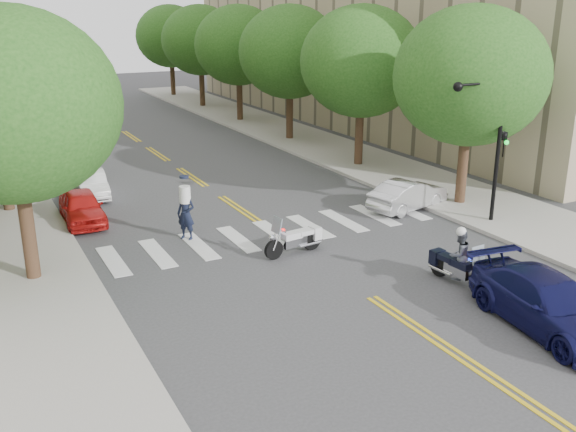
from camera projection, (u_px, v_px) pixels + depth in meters
ground at (372, 298)px, 19.22m from camera, size 140.00×140.00×0.00m
sidewalk_right at (299, 138)px, 41.89m from camera, size 5.00×60.00×0.15m
tree_l_0 at (11, 106)px, 18.65m from camera, size 6.40×6.40×8.45m
tree_r_0 at (470, 76)px, 26.40m from camera, size 6.40×6.40×8.45m
tree_r_1 at (362, 62)px, 33.13m from camera, size 6.40×6.40×8.45m
tree_r_2 at (290, 52)px, 39.86m from camera, size 6.40×6.40×8.45m
tree_r_3 at (238, 45)px, 46.59m from camera, size 6.40×6.40×8.45m
tree_r_4 at (200, 40)px, 53.32m from camera, size 6.40×6.40×8.45m
tree_r_5 at (170, 36)px, 60.05m from camera, size 6.40×6.40×8.45m
traffic_signal_pole at (491, 133)px, 24.39m from camera, size 2.82×0.42×6.00m
motorcycle_police at (458, 258)px, 19.94m from camera, size 0.83×2.34×1.90m
motorcycle_parked at (298, 239)px, 22.52m from camera, size 2.31×0.71×1.49m
officer_standing at (186, 214)px, 23.72m from camera, size 0.82×0.86×1.97m
convertible at (408, 195)px, 27.35m from camera, size 4.12×2.26×1.29m
sedan_blue at (548, 303)px, 17.19m from camera, size 2.68×5.31×1.48m
parked_car_a at (82, 207)px, 25.68m from camera, size 1.68×3.87×1.30m
parked_car_b at (92, 184)px, 29.18m from camera, size 1.48×3.61×1.16m
parked_car_c at (49, 161)px, 33.05m from camera, size 2.65×5.12×1.38m
parked_car_d at (54, 139)px, 38.40m from camera, size 2.40×4.90×1.37m
parked_car_e at (36, 120)px, 45.33m from camera, size 1.67×3.77×1.26m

